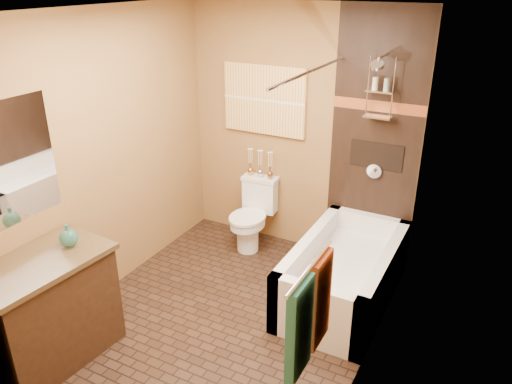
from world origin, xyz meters
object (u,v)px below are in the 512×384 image
Objects in this scene: bathtub at (344,278)px; vanity at (47,310)px; sunset_painting at (264,100)px; toilet at (253,214)px.

bathtub is 1.47× the size of vanity.
sunset_painting is 1.20m from toilet.
sunset_painting is 0.88× the size of vanity.
bathtub is 1.28m from toilet.
toilet is at bearing -90.00° from sunset_painting.
vanity is at bearing -102.37° from sunset_painting.
vanity reaches higher than toilet.
toilet is (0.00, -0.25, -1.17)m from sunset_painting.
bathtub is at bearing -26.47° from toilet.
toilet is 0.73× the size of vanity.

